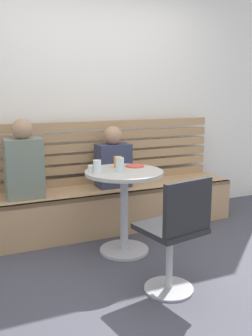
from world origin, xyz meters
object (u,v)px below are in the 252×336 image
Objects in this scene: cup_tumbler_orange at (118,162)px; white_chair at (176,232)px; booth_bench at (109,208)px; cup_espresso_small at (91,169)px; person_child_left at (113,160)px; plate_small at (135,166)px; cup_water_clear at (97,167)px; person_adult at (24,163)px; cafe_table at (124,196)px; cup_glass_tall at (120,165)px.

white_chair is at bearing -88.35° from cup_tumbler_orange.
cup_espresso_small is at bearing -125.16° from booth_bench.
person_child_left is 0.49m from plate_small.
cup_water_clear reaches higher than booth_bench.
plate_small is (0.92, -0.43, -0.02)m from person_adult.
plate_small is at bearing 82.21° from white_chair.
cafe_table is 0.31m from plate_small.
booth_bench is at bearing 98.93° from plate_small.
cup_water_clear reaches higher than cafe_table.
white_chair is at bearing -84.32° from cup_glass_tall.
cup_water_clear is at bearing -46.97° from person_adult.
white_chair is 0.87m from cup_glass_tall.
plate_small is (0.17, 0.13, 0.23)m from cafe_table.
cup_espresso_small is 0.29m from cup_tumbler_orange.
booth_bench is 22.50× the size of cup_glass_tall.
white_chair is at bearing -92.28° from booth_bench.
cafe_table is 0.98m from person_adult.
plate_small is (0.21, 0.14, -0.05)m from cup_glass_tall.
cup_tumbler_orange is 0.17m from plate_small.
person_adult reaches higher than cup_glass_tall.
cafe_table is 0.68m from person_child_left.
cup_espresso_small is at bearing -44.78° from person_adult.
cup_water_clear reaches higher than cup_espresso_small.
person_adult is 6.68× the size of cup_water_clear.
cup_espresso_small is at bearing 108.76° from white_chair.
white_chair is at bearing -71.61° from cup_water_clear.
cafe_table is at bearing -103.79° from person_child_left.
cup_tumbler_orange is (0.05, 0.17, -0.01)m from cup_glass_tall.
cup_water_clear is (0.51, -0.55, 0.03)m from person_adult.
white_chair is 1.00m from cup_espresso_small.
person_child_left is at bearing 85.31° from white_chair.
person_child_left reaches higher than white_chair.
cup_glass_tall is 1.20× the size of cup_tumbler_orange.
person_adult is 0.68m from cup_espresso_small.
cafe_table is at bearing -18.03° from cup_espresso_small.
cafe_table is 0.37m from cup_water_clear.
plate_small is at bearing 16.08° from cup_water_clear.
cup_glass_tall is (-0.20, -0.64, 0.08)m from person_child_left.
cup_espresso_small is (-0.03, 0.07, -0.03)m from cup_water_clear.
cup_water_clear is (-0.33, -0.58, 0.57)m from booth_bench.
person_adult is at bearing 142.99° from cafe_table.
person_child_left is at bearing 51.83° from cup_espresso_small.
cup_glass_tall is at bearing -106.88° from cup_tumbler_orange.
person_child_left is at bearing 57.11° from cup_water_clear.
cup_glass_tall is at bearing -8.05° from cup_water_clear.
booth_bench is 3.67× the size of person_adult.
cafe_table is at bearing -92.80° from cup_tumbler_orange.
person_adult is (-0.75, 0.57, 0.25)m from cafe_table.
cup_tumbler_orange is (0.25, 0.14, -0.01)m from cup_water_clear.
cup_water_clear is at bearing 175.77° from cafe_table.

